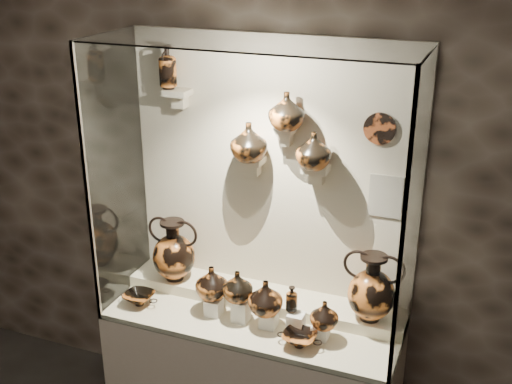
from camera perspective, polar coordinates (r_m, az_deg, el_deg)
wall_back at (r=3.69m, az=1.50°, el=1.57°), size 5.00×0.02×3.20m
plinth at (r=4.02m, az=-0.30°, el=-16.22°), size 1.70×0.60×0.80m
front_tier at (r=3.78m, az=-0.31°, el=-11.27°), size 1.68×0.58×0.03m
rear_tier at (r=3.90m, az=0.65°, el=-9.53°), size 1.70×0.25×0.10m
back_panel at (r=3.69m, az=1.48°, el=1.55°), size 1.70×0.03×1.60m
glass_front at (r=3.16m, az=-2.33°, el=-2.05°), size 1.70×0.01×1.60m
glass_left at (r=3.79m, az=-12.32°, el=1.60°), size 0.01×0.60×1.60m
glass_right at (r=3.22m, az=13.79°, el=-2.24°), size 0.01×0.60×1.60m
glass_top at (r=3.20m, az=-0.37°, el=13.16°), size 1.70×0.60×0.01m
frame_post_left at (r=3.56m, az=-14.76°, el=0.06°), size 0.02×0.02×1.60m
frame_post_right at (r=2.96m, az=12.84°, el=-4.37°), size 0.02×0.02×1.60m
pedestal_a at (r=3.78m, az=-3.75°, el=-10.14°), size 0.09×0.09×0.10m
pedestal_b at (r=3.71m, az=-1.34°, el=-10.47°), size 0.09×0.09×0.13m
pedestal_c at (r=3.67m, az=1.16°, el=-11.26°), size 0.09×0.09×0.09m
pedestal_d at (r=3.62m, az=3.59°, el=-11.55°), size 0.09×0.09×0.12m
pedestal_e at (r=3.60m, az=5.75°, el=-12.23°), size 0.09×0.09×0.08m
bracket_ul at (r=3.71m, az=-6.97°, el=8.78°), size 0.14×0.12×0.04m
bracket_ca at (r=3.62m, az=-0.40°, el=2.85°), size 0.14×0.12×0.04m
bracket_cb at (r=3.49m, az=2.65°, el=5.55°), size 0.10×0.12×0.04m
bracket_cc at (r=3.50m, az=5.38°, el=2.09°), size 0.14×0.12×0.04m
amphora_left at (r=3.96m, az=-7.32°, el=-5.13°), size 0.35×0.35×0.39m
amphora_right at (r=3.59m, az=10.27°, el=-8.32°), size 0.41×0.41×0.39m
jug_a at (r=3.72m, az=-3.94°, el=-8.02°), size 0.25×0.25×0.20m
jug_b at (r=3.63m, az=-1.65°, el=-8.36°), size 0.23×0.23×0.18m
jug_c at (r=3.59m, az=0.87°, el=-9.36°), size 0.25×0.25×0.20m
jug_e at (r=3.52m, az=6.11°, el=-10.80°), size 0.19×0.19×0.16m
lekythos_small at (r=3.56m, az=3.20°, el=-9.34°), size 0.10×0.10×0.17m
kylix_left at (r=3.93m, az=-10.33°, el=-9.21°), size 0.25×0.22×0.09m
kylix_right at (r=3.52m, az=3.90°, el=-12.84°), size 0.26×0.22×0.09m
lekythos_tall at (r=3.70m, az=-7.85°, el=11.14°), size 0.14×0.14×0.27m
ovoid_vase_a at (r=3.53m, az=-0.64°, el=4.50°), size 0.25×0.25×0.22m
ovoid_vase_b at (r=3.41m, az=2.73°, el=7.22°), size 0.25×0.25×0.20m
ovoid_vase_c at (r=3.42m, az=5.16°, el=3.71°), size 0.22×0.22×0.20m
wall_plate at (r=3.40m, az=10.95°, el=5.56°), size 0.17×0.02×0.17m
info_placard at (r=3.52m, az=11.46°, el=-0.37°), size 0.18×0.01×0.24m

